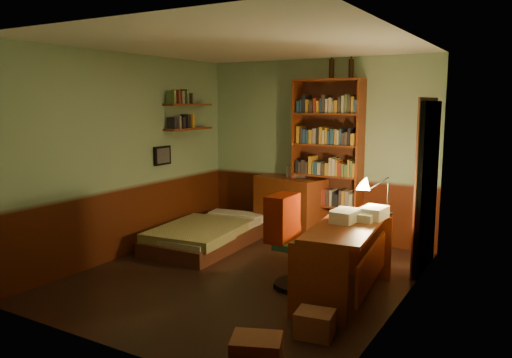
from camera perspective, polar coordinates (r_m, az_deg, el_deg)
The scene contains 24 objects.
floor at distance 5.87m, azimuth -1.26°, elevation -11.10°, with size 3.50×4.00×0.02m, color black.
ceiling at distance 5.56m, azimuth -1.35°, elevation 15.23°, with size 3.50×4.00×0.02m, color silver.
wall_back at distance 7.34m, azimuth 6.99°, elevation 3.35°, with size 3.50×0.02×2.60m, color #84A57E.
wall_left at distance 6.65m, azimuth -14.32°, elevation 2.59°, with size 0.02×4.00×2.60m, color #84A57E.
wall_right at distance 4.88m, azimuth 16.56°, elevation 0.34°, with size 0.02×4.00×2.60m, color #84A57E.
wall_front at distance 4.01m, azimuth -16.57°, elevation -1.42°, with size 3.50×0.02×2.60m, color #84A57E.
doorway at distance 6.19m, azimuth 19.00°, elevation -0.87°, with size 0.06×0.90×2.00m, color black.
door_trim at distance 6.20m, azimuth 18.68°, elevation -0.84°, with size 0.02×0.98×2.08m, color #4A2416.
bed at distance 6.99m, azimuth -5.60°, elevation -5.46°, with size 0.97×1.82×0.54m, color olive.
dresser at distance 7.38m, azimuth 3.90°, elevation -3.26°, with size 1.01×0.51×0.90m, color maroon.
mini_stereo at distance 7.37m, azimuth 4.80°, elevation 0.87°, with size 0.28×0.22×0.15m, color #B2B2B7.
bookshelf at distance 7.12m, azimuth 8.13°, elevation 1.96°, with size 0.99×0.31×2.30m, color maroon.
bottle_left at distance 7.19m, azimuth 8.63°, elevation 12.31°, with size 0.07×0.07×0.27m, color black.
bottle_right at distance 7.09m, azimuth 10.82°, elevation 12.25°, with size 0.07×0.07×0.26m, color black.
desk at distance 5.22m, azimuth 10.11°, elevation -9.27°, with size 0.59×1.42×0.76m, color maroon.
paper_stack at distance 5.44m, azimuth 13.31°, elevation -3.77°, with size 0.23×0.32×0.13m, color silver.
desk_lamp at distance 5.63m, azimuth 14.89°, elevation -0.55°, with size 0.20×0.20×0.68m, color black.
office_chair at distance 5.39m, azimuth 4.90°, elevation -7.37°, with size 0.49×0.43×0.98m, color #326440.
red_jacket at distance 5.48m, azimuth 3.41°, elevation 0.84°, with size 0.23×0.43×0.50m, color #9E2103.
wall_shelf_lower at distance 7.37m, azimuth -7.71°, elevation 5.70°, with size 0.20×0.90×0.03m, color maroon.
wall_shelf_upper at distance 7.36m, azimuth -7.76°, elevation 8.42°, with size 0.20×0.90×0.03m, color maroon.
framed_picture at distance 7.07m, azimuth -10.66°, elevation 2.65°, with size 0.04×0.32×0.26m, color black.
cardboard_box_a at distance 3.90m, azimuth 0.05°, elevation -19.46°, with size 0.37×0.29×0.28m, color brown.
cardboard_box_b at distance 4.46m, azimuth 6.73°, elevation -16.12°, with size 0.32×0.26×0.22m, color brown.
Camera 1 is at (2.90, -4.70, 1.98)m, focal length 35.00 mm.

